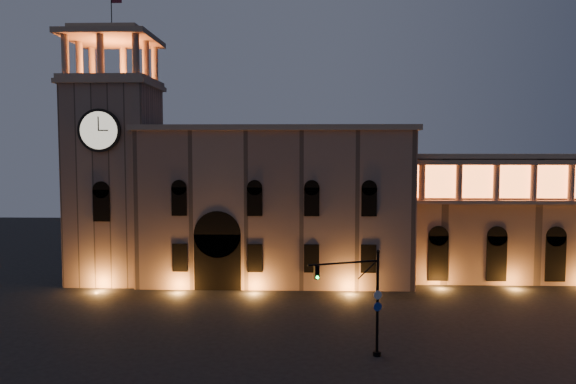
{
  "coord_description": "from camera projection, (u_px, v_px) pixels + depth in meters",
  "views": [
    {
      "loc": [
        1.23,
        -42.67,
        14.83
      ],
      "look_at": [
        -0.49,
        16.0,
        10.53
      ],
      "focal_mm": 35.0,
      "sensor_mm": 36.0,
      "label": 1
    }
  ],
  "objects": [
    {
      "name": "ground",
      "position": [
        288.0,
        342.0,
        43.66
      ],
      "size": [
        160.0,
        160.0,
        0.0
      ],
      "primitive_type": "plane",
      "color": "black",
      "rests_on": "ground"
    },
    {
      "name": "clock_tower",
      "position": [
        115.0,
        171.0,
        64.26
      ],
      "size": [
        9.8,
        9.8,
        32.4
      ],
      "color": "#8B6B5B",
      "rests_on": "ground"
    },
    {
      "name": "government_building",
      "position": [
        276.0,
        203.0,
        64.94
      ],
      "size": [
        30.8,
        12.8,
        17.6
      ],
      "color": "#8B6B5B",
      "rests_on": "ground"
    },
    {
      "name": "colonnade_wing",
      "position": [
        565.0,
        215.0,
        66.04
      ],
      "size": [
        40.6,
        11.5,
        14.5
      ],
      "color": "#866655",
      "rests_on": "ground"
    },
    {
      "name": "traffic_light",
      "position": [
        366.0,
        301.0,
        40.07
      ],
      "size": [
        5.37,
        2.24,
        7.79
      ],
      "rotation": [
        0.0,
        0.0,
        0.36
      ],
      "color": "black",
      "rests_on": "ground"
    }
  ]
}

